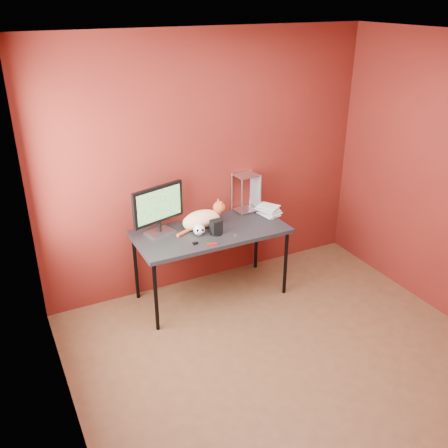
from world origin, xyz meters
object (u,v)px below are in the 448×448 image
speaker (216,228)px  desk (211,235)px  book_stack (265,167)px  monitor (158,208)px  skull_mug (199,230)px  cat (202,219)px

speaker → desk: bearing=94.2°
desk → speaker: size_ratio=10.53×
book_stack → desk: bearing=-174.9°
monitor → skull_mug: bearing=-49.3°
monitor → cat: monitor is taller
speaker → cat: bearing=102.1°
desk → cat: size_ratio=2.68×
speaker → book_stack: bearing=9.0°
monitor → book_stack: size_ratio=0.51×
cat → skull_mug: bearing=-124.4°
desk → speaker: (0.01, -0.09, 0.12)m
monitor → cat: (0.43, -0.06, -0.18)m
skull_mug → speaker: 0.17m
book_stack → monitor: bearing=174.4°
monitor → skull_mug: (0.33, -0.21, -0.21)m
speaker → monitor: bearing=147.6°
cat → speaker: cat is taller
desk → skull_mug: skull_mug is taller
desk → monitor: (-0.47, 0.16, 0.32)m
cat → desk: bearing=-67.1°
desk → speaker: bearing=-81.3°
monitor → book_stack: bearing=-22.2°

